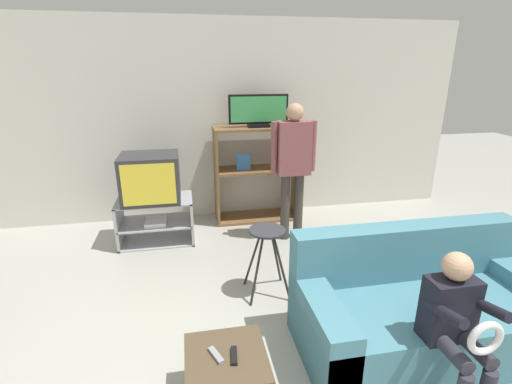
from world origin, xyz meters
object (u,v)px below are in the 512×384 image
media_shelf (257,173)px  television_main (151,178)px  folding_stool (267,243)px  couch (421,310)px  person_standing_adult (293,160)px  remote_control_white (216,355)px  person_seated_child (457,322)px  remote_control_black (234,356)px  television_flat (259,112)px  snack_table (226,361)px  tv_stand (156,221)px

media_shelf → television_main: bearing=-159.9°
folding_stool → couch: (0.99, -0.87, -0.22)m
person_standing_adult → media_shelf: bearing=112.6°
remote_control_white → person_seated_child: person_seated_child is taller
folding_stool → person_standing_adult: 1.30m
remote_control_black → couch: (1.44, 0.28, -0.09)m
media_shelf → remote_control_black: (-0.71, -2.92, -0.27)m
television_flat → snack_table: television_flat is taller
snack_table → couch: (1.49, 0.26, -0.04)m
person_seated_child → remote_control_black: bearing=170.3°
folding_stool → couch: couch is taller
couch → person_seated_child: person_seated_child is taller
remote_control_white → television_flat: bearing=51.0°
television_flat → person_standing_adult: 0.87m
media_shelf → remote_control_black: bearing=-103.7°
person_seated_child → television_main: bearing=125.8°
media_shelf → remote_control_white: (-0.82, -2.90, -0.27)m
person_seated_child → tv_stand: bearing=125.4°
couch → media_shelf: bearing=105.4°
person_seated_child → media_shelf: bearing=100.4°
remote_control_white → couch: size_ratio=0.08×
remote_control_white → person_seated_child: 1.43m
remote_control_black → person_standing_adult: (1.00, 2.23, 0.61)m
folding_stool → person_standing_adult: person_standing_adult is taller
tv_stand → folding_stool: bearing=-50.9°
couch → person_seated_child: size_ratio=1.83×
media_shelf → couch: bearing=-74.6°
tv_stand → television_main: 0.54m
television_main → media_shelf: media_shelf is taller
folding_stool → person_standing_adult: bearing=63.3°
couch → remote_control_black: bearing=-169.0°
television_flat → couch: bearing=-74.8°
tv_stand → media_shelf: media_shelf is taller
remote_control_black → couch: couch is taller
media_shelf → television_flat: size_ratio=1.66×
snack_table → television_flat: bearing=75.0°
tv_stand → remote_control_black: 2.53m
tv_stand → person_standing_adult: bearing=-7.8°
snack_table → folding_stool: bearing=66.0°
remote_control_black → tv_stand: bearing=109.9°
television_flat → couch: size_ratio=0.42×
tv_stand → person_seated_child: size_ratio=0.87×
folding_stool → remote_control_white: folding_stool is taller
media_shelf → folding_stool: 1.80m
person_standing_adult → television_main: bearing=172.9°
snack_table → remote_control_black: 0.07m
television_main → couch: size_ratio=0.35×
tv_stand → couch: couch is taller
television_main → folding_stool: size_ratio=1.00×
remote_control_white → person_standing_adult: person_standing_adult is taller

